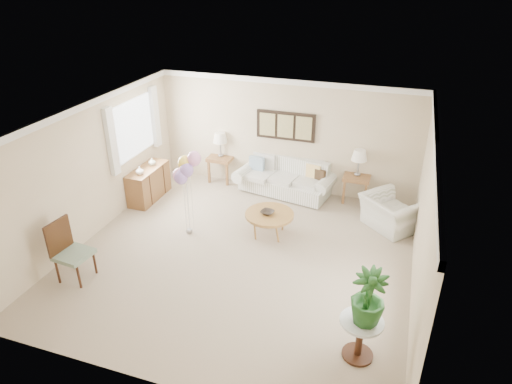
% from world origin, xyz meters
% --- Properties ---
extents(ground_plane, '(6.00, 6.00, 0.00)m').
position_xyz_m(ground_plane, '(0.00, 0.00, 0.00)').
color(ground_plane, tan).
extents(room_shell, '(6.04, 6.04, 2.60)m').
position_xyz_m(room_shell, '(-0.11, 0.09, 1.63)').
color(room_shell, beige).
rests_on(room_shell, ground).
extents(wall_art_triptych, '(1.35, 0.06, 0.65)m').
position_xyz_m(wall_art_triptych, '(0.00, 2.96, 1.55)').
color(wall_art_triptych, black).
rests_on(wall_art_triptych, ground).
extents(sofa, '(2.36, 1.17, 0.82)m').
position_xyz_m(sofa, '(0.09, 2.76, 0.32)').
color(sofa, white).
rests_on(sofa, ground).
extents(end_table_left, '(0.59, 0.53, 0.64)m').
position_xyz_m(end_table_left, '(-1.57, 2.89, 0.54)').
color(end_table_left, brown).
rests_on(end_table_left, ground).
extents(end_table_right, '(0.58, 0.53, 0.63)m').
position_xyz_m(end_table_right, '(1.69, 2.86, 0.53)').
color(end_table_right, brown).
rests_on(end_table_right, ground).
extents(lamp_left, '(0.34, 0.34, 0.60)m').
position_xyz_m(lamp_left, '(-1.57, 2.89, 1.10)').
color(lamp_left, gray).
rests_on(lamp_left, end_table_left).
extents(lamp_right, '(0.34, 0.34, 0.60)m').
position_xyz_m(lamp_right, '(1.69, 2.86, 1.09)').
color(lamp_right, gray).
rests_on(lamp_right, end_table_right).
extents(coffee_table, '(0.96, 0.96, 0.48)m').
position_xyz_m(coffee_table, '(0.28, 0.87, 0.44)').
color(coffee_table, '#A07343').
rests_on(coffee_table, ground).
extents(decor_bowl, '(0.30, 0.30, 0.06)m').
position_xyz_m(decor_bowl, '(0.25, 0.84, 0.51)').
color(decor_bowl, '#2D251E').
rests_on(decor_bowl, coffee_table).
extents(armchair, '(1.38, 1.37, 0.68)m').
position_xyz_m(armchair, '(2.50, 1.91, 0.34)').
color(armchair, white).
rests_on(armchair, ground).
extents(side_table, '(0.59, 0.59, 0.63)m').
position_xyz_m(side_table, '(2.35, -1.71, 0.48)').
color(side_table, silver).
rests_on(side_table, ground).
extents(potted_plant, '(0.49, 0.49, 0.80)m').
position_xyz_m(potted_plant, '(2.38, -1.72, 1.04)').
color(potted_plant, '#1E4D1A').
rests_on(potted_plant, side_table).
extents(accent_chair, '(0.58, 0.58, 1.08)m').
position_xyz_m(accent_chair, '(-2.49, -1.49, 0.56)').
color(accent_chair, gray).
rests_on(accent_chair, ground).
extents(credenza, '(0.46, 1.20, 0.74)m').
position_xyz_m(credenza, '(-2.76, 1.50, 0.37)').
color(credenza, brown).
rests_on(credenza, ground).
extents(vase_white, '(0.20, 0.20, 0.17)m').
position_xyz_m(vase_white, '(-2.74, 1.18, 0.83)').
color(vase_white, white).
rests_on(vase_white, credenza).
extents(vase_sage, '(0.18, 0.18, 0.17)m').
position_xyz_m(vase_sage, '(-2.74, 1.70, 0.82)').
color(vase_sage, beige).
rests_on(vase_sage, credenza).
extents(balloon_cluster, '(0.51, 0.48, 1.75)m').
position_xyz_m(balloon_cluster, '(-1.23, 0.44, 1.41)').
color(balloon_cluster, gray).
rests_on(balloon_cluster, ground).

